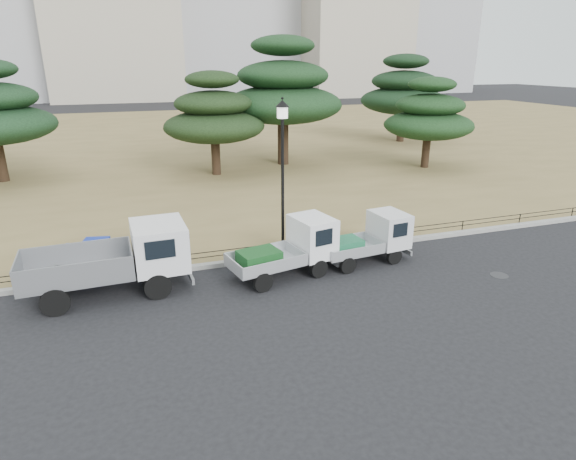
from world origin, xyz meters
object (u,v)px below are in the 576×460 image
object	(u,v)px
truck_kei_rear	(370,238)
tarp_pile	(89,258)
truck_large	(117,258)
street_lamp	(283,152)
truck_kei_front	(290,248)

from	to	relation	value
truck_kei_rear	tarp_pile	xyz separation A→B (m)	(-9.55, 1.94, -0.26)
truck_large	tarp_pile	distance (m)	2.05
street_lamp	tarp_pile	size ratio (longest dim) A/B	2.86
truck_large	truck_kei_front	size ratio (longest dim) A/B	1.30
truck_kei_front	truck_kei_rear	bearing A→B (deg)	-8.00
truck_kei_front	street_lamp	bearing A→B (deg)	68.27
truck_large	truck_kei_front	bearing A→B (deg)	-6.98
truck_large	street_lamp	distance (m)	6.51
truck_kei_front	tarp_pile	distance (m)	6.81
street_lamp	truck_kei_rear	bearing A→B (deg)	-28.51
street_lamp	tarp_pile	xyz separation A→B (m)	(-6.76, 0.42, -3.26)
truck_kei_rear	street_lamp	distance (m)	4.38
street_lamp	tarp_pile	world-z (taller)	street_lamp
truck_large	truck_kei_front	xyz separation A→B (m)	(5.49, -0.43, -0.23)
truck_kei_rear	tarp_pile	size ratio (longest dim) A/B	1.77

